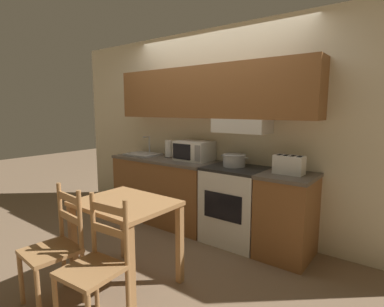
{
  "coord_description": "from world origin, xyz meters",
  "views": [
    {
      "loc": [
        2.12,
        -3.26,
        1.55
      ],
      "look_at": [
        0.05,
        -0.53,
        1.04
      ],
      "focal_mm": 28.0,
      "sensor_mm": 36.0,
      "label": 1
    }
  ],
  "objects_px": {
    "toaster": "(289,165)",
    "chair_left_of_table": "(55,249)",
    "stove_range": "(235,205)",
    "sink_basin": "(143,154)",
    "dining_table": "(126,216)",
    "chair_right_of_table": "(96,267)",
    "paper_towel_roll": "(169,149)",
    "cooking_pot": "(234,160)",
    "microwave": "(194,151)"
  },
  "relations": [
    {
      "from": "cooking_pot",
      "to": "sink_basin",
      "type": "bearing_deg",
      "value": -178.35
    },
    {
      "from": "dining_table",
      "to": "chair_left_of_table",
      "type": "xyz_separation_m",
      "value": [
        -0.24,
        -0.52,
        -0.17
      ]
    },
    {
      "from": "paper_towel_roll",
      "to": "microwave",
      "type": "bearing_deg",
      "value": 1.98
    },
    {
      "from": "toaster",
      "to": "dining_table",
      "type": "bearing_deg",
      "value": -125.13
    },
    {
      "from": "chair_left_of_table",
      "to": "cooking_pot",
      "type": "bearing_deg",
      "value": 79.21
    },
    {
      "from": "dining_table",
      "to": "chair_right_of_table",
      "type": "height_order",
      "value": "chair_right_of_table"
    },
    {
      "from": "sink_basin",
      "to": "chair_right_of_table",
      "type": "height_order",
      "value": "sink_basin"
    },
    {
      "from": "microwave",
      "to": "sink_basin",
      "type": "xyz_separation_m",
      "value": [
        -0.86,
        -0.1,
        -0.11
      ]
    },
    {
      "from": "sink_basin",
      "to": "cooking_pot",
      "type": "bearing_deg",
      "value": 1.65
    },
    {
      "from": "stove_range",
      "to": "dining_table",
      "type": "xyz_separation_m",
      "value": [
        -0.35,
        -1.34,
        0.17
      ]
    },
    {
      "from": "stove_range",
      "to": "chair_left_of_table",
      "type": "xyz_separation_m",
      "value": [
        -0.59,
        -1.86,
        0.01
      ]
    },
    {
      "from": "stove_range",
      "to": "cooking_pot",
      "type": "distance_m",
      "value": 0.52
    },
    {
      "from": "stove_range",
      "to": "paper_towel_roll",
      "type": "distance_m",
      "value": 1.23
    },
    {
      "from": "cooking_pot",
      "to": "dining_table",
      "type": "bearing_deg",
      "value": -102.3
    },
    {
      "from": "toaster",
      "to": "chair_left_of_table",
      "type": "distance_m",
      "value": 2.28
    },
    {
      "from": "sink_basin",
      "to": "paper_towel_roll",
      "type": "xyz_separation_m",
      "value": [
        0.43,
        0.08,
        0.1
      ]
    },
    {
      "from": "stove_range",
      "to": "sink_basin",
      "type": "relative_size",
      "value": 1.91
    },
    {
      "from": "cooking_pot",
      "to": "toaster",
      "type": "distance_m",
      "value": 0.65
    },
    {
      "from": "toaster",
      "to": "paper_towel_roll",
      "type": "xyz_separation_m",
      "value": [
        -1.7,
        0.06,
        0.02
      ]
    },
    {
      "from": "toaster",
      "to": "chair_left_of_table",
      "type": "height_order",
      "value": "toaster"
    },
    {
      "from": "stove_range",
      "to": "microwave",
      "type": "bearing_deg",
      "value": 171.84
    },
    {
      "from": "sink_basin",
      "to": "chair_left_of_table",
      "type": "xyz_separation_m",
      "value": [
        0.94,
        -1.86,
        -0.46
      ]
    },
    {
      "from": "cooking_pot",
      "to": "dining_table",
      "type": "relative_size",
      "value": 0.42
    },
    {
      "from": "chair_right_of_table",
      "to": "dining_table",
      "type": "bearing_deg",
      "value": 112.82
    },
    {
      "from": "toaster",
      "to": "dining_table",
      "type": "relative_size",
      "value": 0.37
    },
    {
      "from": "cooking_pot",
      "to": "chair_left_of_table",
      "type": "xyz_separation_m",
      "value": [
        -0.54,
        -1.9,
        -0.51
      ]
    },
    {
      "from": "microwave",
      "to": "dining_table",
      "type": "height_order",
      "value": "microwave"
    },
    {
      "from": "stove_range",
      "to": "toaster",
      "type": "relative_size",
      "value": 2.86
    },
    {
      "from": "microwave",
      "to": "chair_right_of_table",
      "type": "xyz_separation_m",
      "value": [
        0.58,
        -1.93,
        -0.56
      ]
    },
    {
      "from": "stove_range",
      "to": "sink_basin",
      "type": "height_order",
      "value": "sink_basin"
    },
    {
      "from": "microwave",
      "to": "toaster",
      "type": "relative_size",
      "value": 1.47
    },
    {
      "from": "chair_left_of_table",
      "to": "chair_right_of_table",
      "type": "relative_size",
      "value": 1.0
    },
    {
      "from": "stove_range",
      "to": "dining_table",
      "type": "height_order",
      "value": "stove_range"
    },
    {
      "from": "microwave",
      "to": "paper_towel_roll",
      "type": "xyz_separation_m",
      "value": [
        -0.43,
        -0.01,
        -0.01
      ]
    },
    {
      "from": "chair_right_of_table",
      "to": "sink_basin",
      "type": "bearing_deg",
      "value": 123.35
    },
    {
      "from": "sink_basin",
      "to": "chair_left_of_table",
      "type": "relative_size",
      "value": 0.5
    },
    {
      "from": "microwave",
      "to": "sink_basin",
      "type": "relative_size",
      "value": 0.98
    },
    {
      "from": "dining_table",
      "to": "chair_right_of_table",
      "type": "relative_size",
      "value": 0.89
    },
    {
      "from": "paper_towel_roll",
      "to": "chair_right_of_table",
      "type": "relative_size",
      "value": 0.25
    },
    {
      "from": "dining_table",
      "to": "chair_left_of_table",
      "type": "height_order",
      "value": "chair_left_of_table"
    },
    {
      "from": "sink_basin",
      "to": "paper_towel_roll",
      "type": "height_order",
      "value": "sink_basin"
    },
    {
      "from": "stove_range",
      "to": "sink_basin",
      "type": "xyz_separation_m",
      "value": [
        -1.53,
        -0.0,
        0.46
      ]
    },
    {
      "from": "stove_range",
      "to": "chair_right_of_table",
      "type": "bearing_deg",
      "value": -92.78
    },
    {
      "from": "stove_range",
      "to": "chair_right_of_table",
      "type": "relative_size",
      "value": 0.95
    },
    {
      "from": "toaster",
      "to": "chair_left_of_table",
      "type": "bearing_deg",
      "value": -122.43
    },
    {
      "from": "microwave",
      "to": "chair_left_of_table",
      "type": "bearing_deg",
      "value": -87.62
    },
    {
      "from": "cooking_pot",
      "to": "paper_towel_roll",
      "type": "relative_size",
      "value": 1.47
    },
    {
      "from": "stove_range",
      "to": "paper_towel_roll",
      "type": "bearing_deg",
      "value": 175.79
    },
    {
      "from": "stove_range",
      "to": "sink_basin",
      "type": "bearing_deg",
      "value": -180.0
    },
    {
      "from": "microwave",
      "to": "chair_left_of_table",
      "type": "distance_m",
      "value": 2.03
    }
  ]
}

